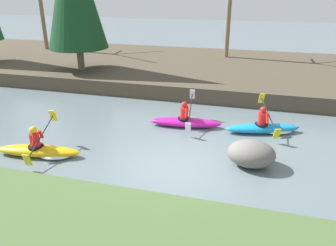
% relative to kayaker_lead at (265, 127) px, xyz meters
% --- Properties ---
extents(ground_plane, '(90.00, 90.00, 0.00)m').
position_rel_kayaker_lead_xyz_m(ground_plane, '(-2.62, -3.28, -0.20)').
color(ground_plane, slate).
extents(riverbank_far, '(44.00, 10.30, 0.72)m').
position_rel_kayaker_lead_xyz_m(riverbank_far, '(-2.62, 7.59, 0.16)').
color(riverbank_far, '#4C4233').
rests_on(riverbank_far, ground).
extents(bare_tree_upstream, '(3.90, 3.85, 7.11)m').
position_rel_kayaker_lead_xyz_m(bare_tree_upstream, '(-15.34, 9.46, 3.87)').
color(bare_tree_upstream, '#7A664C').
rests_on(bare_tree_upstream, riverbank_far).
extents(bare_tree_mid_upstream, '(3.73, 3.69, 6.78)m').
position_rel_kayaker_lead_xyz_m(bare_tree_mid_upstream, '(-2.47, 9.96, 3.72)').
color(bare_tree_mid_upstream, '#7A664C').
rests_on(bare_tree_mid_upstream, riverbank_far).
extents(kayaker_lead, '(2.76, 2.03, 1.20)m').
position_rel_kayaker_lead_xyz_m(kayaker_lead, '(0.00, 0.00, 0.00)').
color(kayaker_lead, '#1993D6').
rests_on(kayaker_lead, ground).
extents(kayaker_middle, '(2.80, 2.07, 1.20)m').
position_rel_kayaker_lead_xyz_m(kayaker_middle, '(-2.93, -0.23, 0.02)').
color(kayaker_middle, '#C61999').
rests_on(kayaker_middle, ground).
extents(kayaker_trailing, '(2.80, 2.07, 1.20)m').
position_rel_kayaker_lead_xyz_m(kayaker_trailing, '(-6.83, -3.71, 0.00)').
color(kayaker_trailing, yellow).
rests_on(kayaker_trailing, ground).
extents(boulder_midstream, '(1.41, 1.10, 0.80)m').
position_rel_kayaker_lead_xyz_m(boulder_midstream, '(-0.44, -2.59, 0.20)').
color(boulder_midstream, slate).
rests_on(boulder_midstream, ground).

